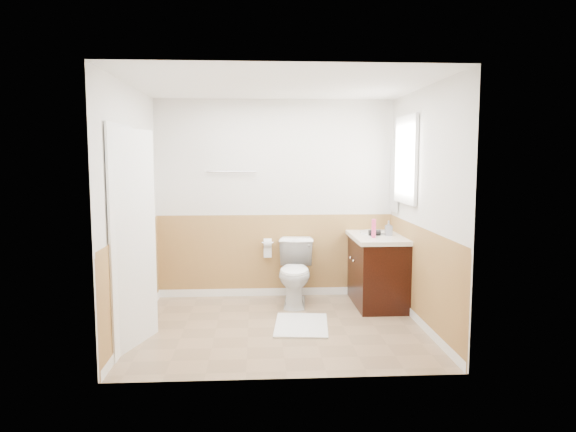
{
  "coord_description": "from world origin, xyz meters",
  "views": [
    {
      "loc": [
        -0.24,
        -5.39,
        1.78
      ],
      "look_at": [
        0.1,
        0.25,
        1.15
      ],
      "focal_mm": 32.98,
      "sensor_mm": 36.0,
      "label": 1
    }
  ],
  "objects": [
    {
      "name": "wainscot_left",
      "position": [
        -1.49,
        0.0,
        0.5
      ],
      "size": [
        0.0,
        2.6,
        2.6
      ],
      "primitive_type": "plane",
      "rotation": [
        1.57,
        0.0,
        1.57
      ],
      "color": "#B18547",
      "rests_on": "floor"
    },
    {
      "name": "countertop",
      "position": [
        1.2,
        0.85,
        0.83
      ],
      "size": [
        0.6,
        1.15,
        0.05
      ],
      "primitive_type": "cube",
      "color": "white",
      "rests_on": "vanity_cabinet"
    },
    {
      "name": "door",
      "position": [
        -1.4,
        -0.45,
        1.02
      ],
      "size": [
        0.29,
        0.78,
        2.04
      ],
      "primitive_type": "cube",
      "rotation": [
        0.0,
        0.0,
        -0.31
      ],
      "color": "white",
      "rests_on": "wall_left"
    },
    {
      "name": "hair_dryer_body",
      "position": [
        1.16,
        0.77,
        0.89
      ],
      "size": [
        0.14,
        0.07,
        0.07
      ],
      "primitive_type": "cylinder",
      "rotation": [
        0.0,
        1.57,
        0.0
      ],
      "color": "black",
      "rests_on": "countertop"
    },
    {
      "name": "floor",
      "position": [
        0.0,
        0.0,
        0.0
      ],
      "size": [
        3.0,
        3.0,
        0.0
      ],
      "primitive_type": "plane",
      "color": "#8C7051",
      "rests_on": "ground"
    },
    {
      "name": "wall_left",
      "position": [
        -1.5,
        0.0,
        1.25
      ],
      "size": [
        0.0,
        3.0,
        3.0
      ],
      "primitive_type": "plane",
      "rotation": [
        1.57,
        0.0,
        1.57
      ],
      "color": "silver",
      "rests_on": "floor"
    },
    {
      "name": "wall_back",
      "position": [
        0.0,
        1.3,
        1.25
      ],
      "size": [
        3.0,
        0.0,
        3.0
      ],
      "primitive_type": "plane",
      "rotation": [
        1.57,
        0.0,
        0.0
      ],
      "color": "silver",
      "rests_on": "floor"
    },
    {
      "name": "tp_sheet",
      "position": [
        -0.1,
        1.23,
        0.59
      ],
      "size": [
        0.1,
        0.01,
        0.16
      ],
      "primitive_type": "cube",
      "color": "white",
      "rests_on": "tp_roll"
    },
    {
      "name": "window_glass",
      "position": [
        1.49,
        0.59,
        1.75
      ],
      "size": [
        0.01,
        0.7,
        0.9
      ],
      "primitive_type": "cube",
      "color": "white",
      "rests_on": "wall_right"
    },
    {
      "name": "hair_dryer_handle",
      "position": [
        1.13,
        0.73,
        0.86
      ],
      "size": [
        0.03,
        0.03,
        0.07
      ],
      "primitive_type": "cylinder",
      "color": "black",
      "rests_on": "countertop"
    },
    {
      "name": "tp_roll",
      "position": [
        -0.1,
        1.23,
        0.7
      ],
      "size": [
        0.1,
        0.11,
        0.11
      ],
      "primitive_type": "cylinder",
      "rotation": [
        0.0,
        1.57,
        0.0
      ],
      "color": "white",
      "rests_on": "tp_holder_bar"
    },
    {
      "name": "door_frame",
      "position": [
        -1.48,
        -0.45,
        1.03
      ],
      "size": [
        0.02,
        0.92,
        2.1
      ],
      "primitive_type": "cube",
      "color": "white",
      "rests_on": "wall_left"
    },
    {
      "name": "vanity_knob_left",
      "position": [
        0.91,
        0.75,
        0.55
      ],
      "size": [
        0.03,
        0.03,
        0.03
      ],
      "primitive_type": "sphere",
      "color": "silver",
      "rests_on": "vanity_cabinet"
    },
    {
      "name": "lotion_bottle",
      "position": [
        1.11,
        0.59,
        0.96
      ],
      "size": [
        0.05,
        0.05,
        0.22
      ],
      "primitive_type": "cylinder",
      "color": "#E83C7A",
      "rests_on": "countertop"
    },
    {
      "name": "faucet",
      "position": [
        1.39,
        1.0,
        0.92
      ],
      "size": [
        0.02,
        0.02,
        0.14
      ],
      "primitive_type": "cylinder",
      "color": "silver",
      "rests_on": "countertop"
    },
    {
      "name": "window_frame",
      "position": [
        1.47,
        0.59,
        1.75
      ],
      "size": [
        0.04,
        0.8,
        1.0
      ],
      "primitive_type": "cube",
      "color": "white",
      "rests_on": "wall_right"
    },
    {
      "name": "soap_dispenser",
      "position": [
        1.33,
        0.76,
        0.94
      ],
      "size": [
        0.08,
        0.09,
        0.18
      ],
      "primitive_type": "imported",
      "rotation": [
        0.0,
        0.0,
        -0.06
      ],
      "color": "gray",
      "rests_on": "countertop"
    },
    {
      "name": "wall_front",
      "position": [
        0.0,
        -1.3,
        1.25
      ],
      "size": [
        3.0,
        0.0,
        3.0
      ],
      "primitive_type": "plane",
      "rotation": [
        -1.57,
        0.0,
        0.0
      ],
      "color": "silver",
      "rests_on": "floor"
    },
    {
      "name": "toilet",
      "position": [
        0.23,
        0.88,
        0.39
      ],
      "size": [
        0.51,
        0.8,
        0.78
      ],
      "primitive_type": "imported",
      "rotation": [
        0.0,
        0.0,
        -0.1
      ],
      "color": "white",
      "rests_on": "floor"
    },
    {
      "name": "sink_basin",
      "position": [
        1.21,
        1.0,
        0.86
      ],
      "size": [
        0.36,
        0.36,
        0.02
      ],
      "primitive_type": "cylinder",
      "color": "silver",
      "rests_on": "countertop"
    },
    {
      "name": "bath_mat",
      "position": [
        0.23,
        0.03,
        0.01
      ],
      "size": [
        0.63,
        0.85,
        0.02
      ],
      "primitive_type": "cube",
      "rotation": [
        0.0,
        0.0,
        -0.1
      ],
      "color": "white",
      "rests_on": "floor"
    },
    {
      "name": "wainscot_right",
      "position": [
        1.49,
        0.0,
        0.5
      ],
      "size": [
        0.0,
        2.6,
        2.6
      ],
      "primitive_type": "plane",
      "rotation": [
        1.57,
        0.0,
        -1.57
      ],
      "color": "#B18547",
      "rests_on": "floor"
    },
    {
      "name": "wainscot_front",
      "position": [
        0.0,
        -1.29,
        0.5
      ],
      "size": [
        3.0,
        0.0,
        3.0
      ],
      "primitive_type": "plane",
      "rotation": [
        -1.57,
        0.0,
        0.0
      ],
      "color": "#B18547",
      "rests_on": "floor"
    },
    {
      "name": "wall_right",
      "position": [
        1.5,
        0.0,
        1.25
      ],
      "size": [
        0.0,
        3.0,
        3.0
      ],
      "primitive_type": "plane",
      "rotation": [
        1.57,
        0.0,
        -1.57
      ],
      "color": "silver",
      "rests_on": "floor"
    },
    {
      "name": "tp_holder_bar",
      "position": [
        -0.1,
        1.23,
        0.7
      ],
      "size": [
        0.14,
        0.02,
        0.02
      ],
      "primitive_type": "cylinder",
      "rotation": [
        0.0,
        1.57,
        0.0
      ],
      "color": "silver",
      "rests_on": "wall_back"
    },
    {
      "name": "wainscot_back",
      "position": [
        0.0,
        1.29,
        0.5
      ],
      "size": [
        3.0,
        0.0,
        3.0
      ],
      "primitive_type": "plane",
      "rotation": [
        1.57,
        0.0,
        0.0
      ],
      "color": "#B18547",
      "rests_on": "floor"
    },
    {
      "name": "ceiling",
      "position": [
        0.0,
        0.0,
        2.5
      ],
      "size": [
        3.0,
        3.0,
        0.0
      ],
      "primitive_type": "plane",
      "rotation": [
        3.14,
        0.0,
        0.0
      ],
      "color": "white",
      "rests_on": "floor"
    },
    {
      "name": "vanity_knob_right",
      "position": [
        0.91,
        0.95,
        0.55
      ],
      "size": [
        0.03,
        0.03,
        0.03
      ],
      "primitive_type": "sphere",
      "color": "silver",
      "rests_on": "vanity_cabinet"
    },
    {
      "name": "door_knob",
      "position": [
        -1.34,
        -0.12,
        0.95
      ],
      "size": [
        0.06,
        0.06,
        0.06
      ],
      "primitive_type": "sphere",
      "color": "silver",
      "rests_on": "door"
    },
    {
      "name": "towel_bar",
      "position": [
        -0.55,
        1.25,
        1.6
      ],
      "size": [
        0.62,
        0.02,
        0.02
      ],
      "primitive_type": "cylinder",
      "rotation": [
        0.0,
        1.57,
        0.0
      ],
      "color": "silver",
      "rests_on": "wall_back"
    },
    {
      "name": "mirror_panel",
      "position": [
        1.48,
        1.1,
        1.55
      ],
      "size": [
        0.02,
        0.35,
        0.9
      ],
      "primitive_type": "cube",
      "color": "silver",
      "rests_on": "wall_right"
    },
    {
      "name": "vanity_cabinet",
      "position": [
        1.21,
        0.85,
        0.4
      ],
      "size": [
        0.55,
        1.1,
        0.8
      ],
      "primitive_type": "cube",
      "color": "black",
      "rests_on": "floor"
    }
  ]
}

